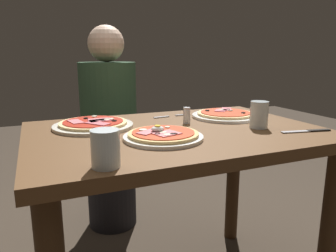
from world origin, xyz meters
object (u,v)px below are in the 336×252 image
object	(u,v)px
water_glass_near	(106,151)
water_glass_far	(259,116)
pizza_across_right	(93,124)
pizza_across_left	(225,115)
fork	(167,117)
knife	(309,131)
dining_table	(177,162)
diner_person	(110,135)
pizza_foreground	(163,136)
salt_shaker	(187,116)

from	to	relation	value
water_glass_near	water_glass_far	distance (m)	0.67
water_glass_far	pizza_across_right	bearing A→B (deg)	156.42
pizza_across_left	fork	size ratio (longest dim) A/B	1.89
knife	water_glass_far	bearing A→B (deg)	136.67
water_glass_near	knife	world-z (taller)	water_glass_near
fork	knife	xyz separation A→B (m)	(0.38, -0.46, 0.00)
dining_table	knife	bearing A→B (deg)	-27.03
diner_person	fork	bearing A→B (deg)	108.21
water_glass_near	fork	world-z (taller)	water_glass_near
dining_table	pizza_across_left	xyz separation A→B (m)	(0.30, 0.14, 0.14)
pizza_across_left	diner_person	world-z (taller)	diner_person
dining_table	pizza_foreground	size ratio (longest dim) A/B	4.05
pizza_foreground	knife	world-z (taller)	pizza_foreground
diner_person	pizza_across_left	bearing A→B (deg)	124.12
pizza_foreground	pizza_across_left	world-z (taller)	pizza_foreground
knife	pizza_across_left	bearing A→B (deg)	110.51
pizza_across_left	diner_person	xyz separation A→B (m)	(-0.40, 0.59, -0.19)
water_glass_near	water_glass_far	size ratio (longest dim) A/B	0.93
water_glass_near	diner_person	bearing A→B (deg)	77.17
water_glass_far	diner_person	bearing A→B (deg)	116.02
pizza_across_left	fork	distance (m)	0.26
pizza_foreground	fork	size ratio (longest dim) A/B	1.70
fork	diner_person	xyz separation A→B (m)	(-0.16, 0.49, -0.19)
pizza_across_right	fork	size ratio (longest dim) A/B	1.95
pizza_foreground	diner_person	world-z (taller)	diner_person
pizza_across_right	pizza_foreground	bearing A→B (deg)	-55.81
water_glass_near	salt_shaker	size ratio (longest dim) A/B	1.44
fork	pizza_across_left	bearing A→B (deg)	-23.70
pizza_foreground	water_glass_far	world-z (taller)	water_glass_far
dining_table	salt_shaker	world-z (taller)	salt_shaker
pizza_across_left	pizza_across_right	bearing A→B (deg)	177.65
knife	salt_shaker	bearing A→B (deg)	139.08
pizza_across_right	diner_person	distance (m)	0.63
pizza_foreground	pizza_across_left	xyz separation A→B (m)	(0.40, 0.25, -0.00)
pizza_across_left	knife	bearing A→B (deg)	-69.49
fork	knife	world-z (taller)	knife
water_glass_far	pizza_across_left	bearing A→B (deg)	90.28
pizza_foreground	pizza_across_left	bearing A→B (deg)	31.43
pizza_foreground	diner_person	xyz separation A→B (m)	(0.00, 0.84, -0.20)
water_glass_near	salt_shaker	bearing A→B (deg)	43.14
fork	salt_shaker	distance (m)	0.16
fork	diner_person	distance (m)	0.54
pizza_across_right	dining_table	bearing A→B (deg)	-29.22
knife	fork	bearing A→B (deg)	128.99
water_glass_far	salt_shaker	size ratio (longest dim) A/B	1.54
pizza_across_left	water_glass_far	distance (m)	0.23
pizza_across_left	water_glass_far	world-z (taller)	water_glass_far
pizza_foreground	pizza_across_left	distance (m)	0.47
dining_table	pizza_across_left	bearing A→B (deg)	24.28
salt_shaker	diner_person	distance (m)	0.70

